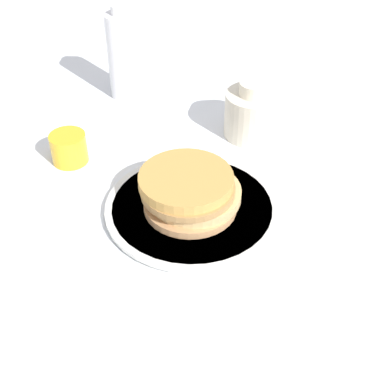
# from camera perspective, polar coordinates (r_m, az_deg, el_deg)

# --- Properties ---
(ground_plane) EXTENTS (4.00, 4.00, 0.00)m
(ground_plane) POSITION_cam_1_polar(r_m,az_deg,el_deg) (0.90, 0.58, -0.88)
(ground_plane) COLOR white
(plate) EXTENTS (0.29, 0.29, 0.01)m
(plate) POSITION_cam_1_polar(r_m,az_deg,el_deg) (0.88, -0.00, -1.67)
(plate) COLOR silver
(plate) RESTS_ON ground_plane
(pancake_stack) EXTENTS (0.16, 0.16, 0.06)m
(pancake_stack) POSITION_cam_1_polar(r_m,az_deg,el_deg) (0.85, -0.24, 0.11)
(pancake_stack) COLOR tan
(pancake_stack) RESTS_ON plate
(juice_glass) EXTENTS (0.07, 0.07, 0.06)m
(juice_glass) POSITION_cam_1_polar(r_m,az_deg,el_deg) (1.00, -13.00, 4.58)
(juice_glass) COLOR yellow
(juice_glass) RESTS_ON ground_plane
(cream_jug) EXTENTS (0.11, 0.11, 0.11)m
(cream_jug) POSITION_cam_1_polar(r_m,az_deg,el_deg) (1.05, 6.55, 8.42)
(cream_jug) COLOR beige
(cream_jug) RESTS_ON ground_plane
(water_bottle_mid) EXTENTS (0.06, 0.06, 0.20)m
(water_bottle_mid) POSITION_cam_1_polar(r_m,az_deg,el_deg) (1.17, -7.42, 14.24)
(water_bottle_mid) COLOR white
(water_bottle_mid) RESTS_ON ground_plane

